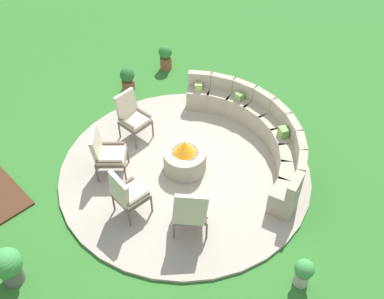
{
  "coord_description": "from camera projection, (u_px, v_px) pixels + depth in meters",
  "views": [
    {
      "loc": [
        4.4,
        -4.18,
        6.4
      ],
      "look_at": [
        0.0,
        0.2,
        0.45
      ],
      "focal_mm": 40.53,
      "sensor_mm": 36.0,
      "label": 1
    }
  ],
  "objects": [
    {
      "name": "ground_plane",
      "position": [
        185.0,
        170.0,
        8.81
      ],
      "size": [
        24.0,
        24.0,
        0.0
      ],
      "primitive_type": "plane",
      "color": "#2D6B28"
    },
    {
      "name": "patio_circle",
      "position": [
        185.0,
        169.0,
        8.79
      ],
      "size": [
        5.04,
        5.04,
        0.06
      ],
      "primitive_type": "cylinder",
      "color": "#9E9384",
      "rests_on": "ground_plane"
    },
    {
      "name": "fire_pit",
      "position": [
        185.0,
        158.0,
        8.57
      ],
      "size": [
        0.85,
        0.85,
        0.73
      ],
      "color": "#9E937F",
      "rests_on": "patio_circle"
    },
    {
      "name": "curved_stone_bench",
      "position": [
        258.0,
        131.0,
        9.09
      ],
      "size": [
        3.86,
        2.05,
        0.84
      ],
      "color": "#9E937F",
      "rests_on": "patio_circle"
    },
    {
      "name": "lounge_chair_front_left",
      "position": [
        132.0,
        115.0,
        9.12
      ],
      "size": [
        0.62,
        0.57,
        1.05
      ],
      "rotation": [
        0.0,
        0.0,
        4.77
      ],
      "color": "brown",
      "rests_on": "patio_circle"
    },
    {
      "name": "lounge_chair_front_right",
      "position": [
        106.0,
        152.0,
        8.33
      ],
      "size": [
        0.81,
        0.83,
        1.05
      ],
      "rotation": [
        0.0,
        0.0,
        5.51
      ],
      "color": "brown",
      "rests_on": "patio_circle"
    },
    {
      "name": "lounge_chair_back_left",
      "position": [
        127.0,
        193.0,
        7.57
      ],
      "size": [
        0.56,
        0.55,
        1.08
      ],
      "rotation": [
        0.0,
        0.0,
        6.24
      ],
      "color": "brown",
      "rests_on": "patio_circle"
    },
    {
      "name": "lounge_chair_back_right",
      "position": [
        190.0,
        210.0,
        7.29
      ],
      "size": [
        0.81,
        0.84,
        1.08
      ],
      "rotation": [
        0.0,
        0.0,
        7.06
      ],
      "color": "brown",
      "rests_on": "patio_circle"
    },
    {
      "name": "potted_plant_0",
      "position": [
        8.0,
        266.0,
        6.76
      ],
      "size": [
        0.49,
        0.49,
        0.73
      ],
      "color": "#605B56",
      "rests_on": "ground_plane"
    },
    {
      "name": "potted_plant_1",
      "position": [
        304.0,
        272.0,
        6.79
      ],
      "size": [
        0.31,
        0.31,
        0.57
      ],
      "color": "#A89E8E",
      "rests_on": "ground_plane"
    },
    {
      "name": "potted_plant_2",
      "position": [
        128.0,
        79.0,
        10.6
      ],
      "size": [
        0.35,
        0.35,
        0.6
      ],
      "color": "brown",
      "rests_on": "ground_plane"
    },
    {
      "name": "potted_plant_3",
      "position": [
        166.0,
        56.0,
        11.25
      ],
      "size": [
        0.35,
        0.35,
        0.67
      ],
      "color": "brown",
      "rests_on": "ground_plane"
    }
  ]
}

